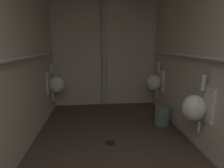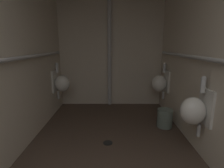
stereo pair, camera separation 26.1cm
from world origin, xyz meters
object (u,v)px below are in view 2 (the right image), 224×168
(urinal_left_mid, at_px, (61,83))
(floor_drain, at_px, (107,143))
(urinal_right_mid, at_px, (194,110))
(waste_bin, at_px, (164,118))
(urinal_right_far, at_px, (160,83))
(standpipe_back_wall, at_px, (109,47))

(urinal_left_mid, relative_size, floor_drain, 5.39)
(urinal_right_mid, xyz_separation_m, waste_bin, (-0.08, 0.85, -0.47))
(urinal_right_mid, relative_size, waste_bin, 2.39)
(urinal_left_mid, height_order, urinal_right_mid, same)
(urinal_right_far, bearing_deg, standpipe_back_wall, 157.36)
(urinal_left_mid, xyz_separation_m, floor_drain, (0.99, -1.22, -0.63))
(urinal_right_far, height_order, waste_bin, urinal_right_far)
(urinal_left_mid, xyz_separation_m, waste_bin, (1.96, -0.69, -0.47))
(urinal_right_far, distance_m, standpipe_back_wall, 1.34)
(floor_drain, bearing_deg, waste_bin, 28.42)
(floor_drain, height_order, waste_bin, waste_bin)
(urinal_right_far, bearing_deg, urinal_right_mid, -90.00)
(urinal_left_mid, distance_m, urinal_right_mid, 2.56)
(urinal_right_mid, height_order, standpipe_back_wall, standpipe_back_wall)
(floor_drain, bearing_deg, standpipe_back_wall, 89.84)
(urinal_left_mid, relative_size, urinal_right_mid, 1.00)
(urinal_right_mid, xyz_separation_m, standpipe_back_wall, (-1.05, 1.98, 0.72))
(urinal_right_far, distance_m, floor_drain, 1.73)
(floor_drain, bearing_deg, urinal_left_mid, 128.91)
(urinal_right_mid, height_order, urinal_right_far, same)
(standpipe_back_wall, bearing_deg, urinal_right_far, -22.64)
(floor_drain, relative_size, waste_bin, 0.44)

